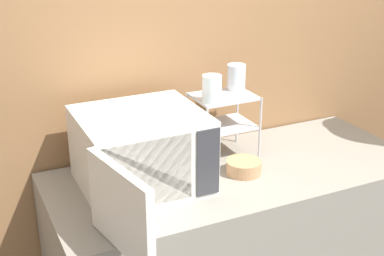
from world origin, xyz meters
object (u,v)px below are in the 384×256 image
(microwave, at_px, (140,152))
(glass_back_right, at_px, (236,77))
(glass_front_left, at_px, (212,89))
(bowl, at_px, (244,167))
(dish_rack, at_px, (223,112))

(microwave, xyz_separation_m, glass_back_right, (0.54, 0.19, 0.19))
(glass_front_left, height_order, glass_back_right, same)
(glass_front_left, relative_size, bowl, 0.77)
(bowl, bearing_deg, microwave, 171.17)
(dish_rack, relative_size, glass_front_left, 2.46)
(dish_rack, distance_m, glass_front_left, 0.18)
(glass_back_right, xyz_separation_m, bowl, (-0.10, -0.26, -0.32))
(bowl, bearing_deg, dish_rack, 87.51)
(microwave, distance_m, glass_front_left, 0.42)
(microwave, height_order, dish_rack, microwave)
(microwave, xyz_separation_m, glass_front_left, (0.36, 0.08, 0.19))
(glass_back_right, relative_size, bowl, 0.77)
(glass_front_left, relative_size, glass_back_right, 1.00)
(dish_rack, height_order, glass_back_right, glass_back_right)
(glass_back_right, height_order, bowl, glass_back_right)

